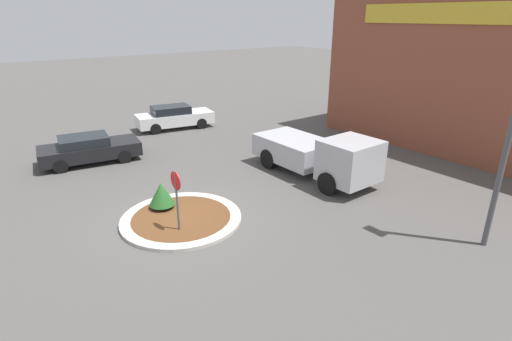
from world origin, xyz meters
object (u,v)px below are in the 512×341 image
Objects in this scene: stop_sign at (176,191)px; parked_sedan_white at (174,117)px; utility_truck at (318,154)px; parked_sedan_black at (89,149)px.

parked_sedan_white is at bearing 153.71° from stop_sign.
stop_sign reaches higher than parked_sedan_white.
stop_sign is 7.07m from utility_truck.
utility_truck is (-0.71, 7.02, -0.44)m from stop_sign.
stop_sign is 8.66m from parked_sedan_black.
utility_truck is 1.22× the size of parked_sedan_white.
stop_sign is at bearing -105.16° from parked_sedan_white.
parked_sedan_black is at bearing -178.40° from stop_sign.
utility_truck reaches higher than parked_sedan_white.
parked_sedan_white is at bearing -173.84° from utility_truck.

